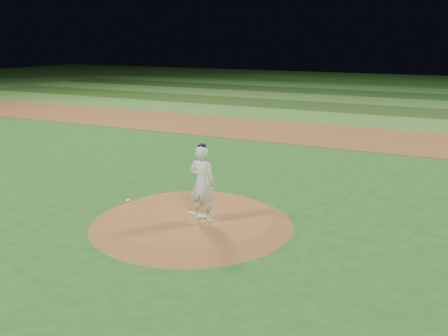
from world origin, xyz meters
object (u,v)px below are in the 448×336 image
object	(u,v)px
pitching_rubber	(199,215)
rosin_bag	(128,200)
pitchers_mound	(192,219)
pitcher_on_mound	(202,183)

from	to	relation	value
pitching_rubber	rosin_bag	bearing A→B (deg)	-170.26
pitchers_mound	pitcher_on_mound	distance (m)	1.25
pitchers_mound	pitching_rubber	xyz separation A→B (m)	(0.18, 0.07, 0.14)
pitchers_mound	pitching_rubber	distance (m)	0.24
pitcher_on_mound	rosin_bag	bearing A→B (deg)	171.71
pitching_rubber	rosin_bag	world-z (taller)	rosin_bag
pitching_rubber	pitchers_mound	bearing A→B (deg)	-145.89
pitchers_mound	rosin_bag	xyz separation A→B (m)	(-2.25, 0.18, 0.16)
pitchers_mound	pitching_rubber	size ratio (longest dim) A/B	8.26
pitchers_mound	pitcher_on_mound	size ratio (longest dim) A/B	2.65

